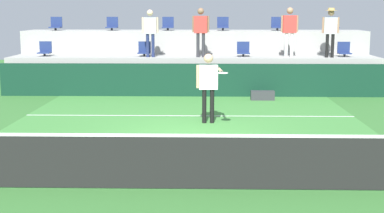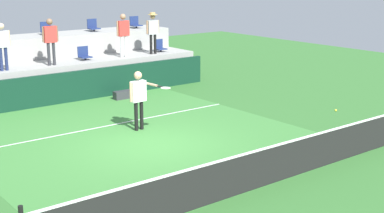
% 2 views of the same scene
% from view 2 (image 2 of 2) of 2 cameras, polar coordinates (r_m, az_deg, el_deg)
% --- Properties ---
extents(ground_plane, '(40.00, 40.00, 0.00)m').
position_cam_2_polar(ground_plane, '(15.19, -4.13, -3.98)').
color(ground_plane, '#336B2D').
extents(court_inner_paint, '(9.00, 10.00, 0.01)m').
position_cam_2_polar(court_inner_paint, '(15.99, -6.15, -3.08)').
color(court_inner_paint, '#3D7F38').
rests_on(court_inner_paint, ground_plane).
extents(court_service_line, '(9.00, 0.06, 0.00)m').
position_cam_2_polar(court_service_line, '(17.15, -8.64, -1.97)').
color(court_service_line, white).
rests_on(court_service_line, ground_plane).
extents(tennis_net, '(10.48, 0.08, 1.07)m').
position_cam_2_polar(tennis_net, '(12.10, 6.61, -6.33)').
color(tennis_net, black).
rests_on(tennis_net, ground_plane).
extents(sponsor_backboard, '(13.00, 0.16, 1.10)m').
position_cam_2_polar(sponsor_backboard, '(20.14, -13.80, 1.78)').
color(sponsor_backboard, '#0F3323').
rests_on(sponsor_backboard, ground_plane).
extents(seating_tier_lower, '(13.00, 1.80, 1.25)m').
position_cam_2_polar(seating_tier_lower, '(21.30, -15.28, 2.55)').
color(seating_tier_lower, '#9E9E99').
rests_on(seating_tier_lower, ground_plane).
extents(seating_tier_upper, '(13.00, 1.80, 2.10)m').
position_cam_2_polar(seating_tier_upper, '(22.87, -17.14, 4.27)').
color(seating_tier_upper, '#9E9E99').
rests_on(seating_tier_upper, ground_plane).
extents(stadium_chair_lower_right, '(0.44, 0.40, 0.52)m').
position_cam_2_polar(stadium_chair_lower_right, '(21.83, -11.06, 5.30)').
color(stadium_chair_lower_right, '#2D2D33').
rests_on(stadium_chair_lower_right, seating_tier_lower).
extents(stadium_chair_lower_far_right, '(0.44, 0.40, 0.52)m').
position_cam_2_polar(stadium_chair_lower_far_right, '(23.65, -3.36, 6.19)').
color(stadium_chair_lower_far_right, '#2D2D33').
rests_on(stadium_chair_lower_far_right, seating_tier_lower).
extents(stadium_chair_upper_mid_right, '(0.44, 0.40, 0.52)m').
position_cam_2_polar(stadium_chair_upper_mid_right, '(23.06, -14.75, 7.68)').
color(stadium_chair_upper_mid_right, '#2D2D33').
rests_on(stadium_chair_upper_mid_right, seating_tier_upper).
extents(stadium_chair_upper_right, '(0.44, 0.40, 0.52)m').
position_cam_2_polar(stadium_chair_upper_right, '(23.96, -10.16, 8.15)').
color(stadium_chair_upper_right, '#2D2D33').
rests_on(stadium_chair_upper_right, seating_tier_upper).
extents(stadium_chair_upper_far_right, '(0.44, 0.40, 0.52)m').
position_cam_2_polar(stadium_chair_upper_far_right, '(25.01, -5.87, 8.53)').
color(stadium_chair_upper_far_right, '#2D2D33').
rests_on(stadium_chair_upper_far_right, seating_tier_upper).
extents(tennis_player, '(0.79, 1.21, 1.78)m').
position_cam_2_polar(tennis_player, '(16.32, -5.46, 1.26)').
color(tennis_player, black).
rests_on(tennis_player, ground_plane).
extents(spectator_in_white, '(0.58, 0.23, 1.64)m').
position_cam_2_polar(spectator_in_white, '(20.11, -18.97, 6.27)').
color(spectator_in_white, navy).
rests_on(spectator_in_white, seating_tier_lower).
extents(spectator_in_grey, '(0.60, 0.25, 1.70)m').
position_cam_2_polar(spectator_in_grey, '(20.74, -14.39, 6.93)').
color(spectator_in_grey, '#2D2D33').
rests_on(spectator_in_grey, seating_tier_lower).
extents(spectator_leaning_on_rail, '(0.60, 0.23, 1.72)m').
position_cam_2_polar(spectator_leaning_on_rail, '(22.15, -7.10, 7.72)').
color(spectator_leaning_on_rail, white).
rests_on(spectator_leaning_on_rail, seating_tier_lower).
extents(spectator_with_hat, '(0.58, 0.45, 1.70)m').
position_cam_2_polar(spectator_with_hat, '(22.90, -4.06, 8.00)').
color(spectator_with_hat, black).
rests_on(spectator_with_hat, seating_tier_lower).
extents(tennis_ball, '(0.07, 0.07, 0.07)m').
position_cam_2_polar(tennis_ball, '(14.82, 14.60, -0.39)').
color(tennis_ball, '#CCE033').
extents(equipment_bag, '(0.76, 0.28, 0.30)m').
position_cam_2_polar(equipment_bag, '(20.61, -7.07, 1.22)').
color(equipment_bag, '#333338').
rests_on(equipment_bag, ground_plane).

